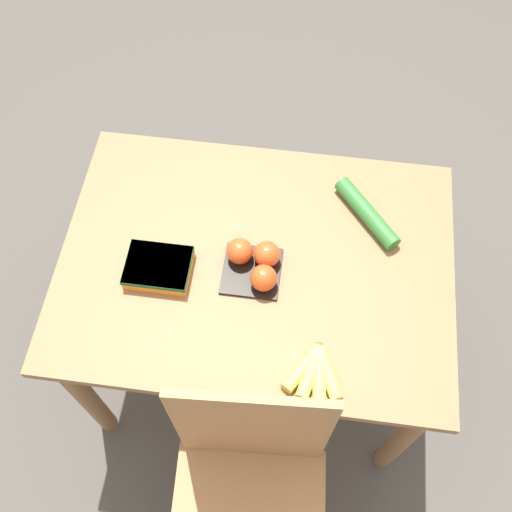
# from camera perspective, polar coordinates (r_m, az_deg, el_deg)

# --- Properties ---
(ground_plane) EXTENTS (12.00, 12.00, 0.00)m
(ground_plane) POSITION_cam_1_polar(r_m,az_deg,el_deg) (2.38, 0.00, -8.98)
(ground_plane) COLOR #4C4742
(dining_table) EXTENTS (1.12, 0.82, 0.73)m
(dining_table) POSITION_cam_1_polar(r_m,az_deg,el_deg) (1.81, 0.00, -2.21)
(dining_table) COLOR olive
(dining_table) RESTS_ON ground_plane
(chair) EXTENTS (0.44, 0.43, 0.99)m
(chair) POSITION_cam_1_polar(r_m,az_deg,el_deg) (1.74, -0.63, -21.43)
(chair) COLOR #A87547
(chair) RESTS_ON ground_plane
(banana_bunch) EXTENTS (0.16, 0.16, 0.04)m
(banana_bunch) POSITION_cam_1_polar(r_m,az_deg,el_deg) (1.57, 5.65, -10.84)
(banana_bunch) COLOR brown
(banana_bunch) RESTS_ON dining_table
(tomato_pack) EXTENTS (0.16, 0.16, 0.08)m
(tomato_pack) POSITION_cam_1_polar(r_m,az_deg,el_deg) (1.66, -0.03, -0.63)
(tomato_pack) COLOR black
(tomato_pack) RESTS_ON dining_table
(carrot_bag) EXTENTS (0.18, 0.14, 0.04)m
(carrot_bag) POSITION_cam_1_polar(r_m,az_deg,el_deg) (1.69, -9.29, -1.05)
(carrot_bag) COLOR orange
(carrot_bag) RESTS_ON dining_table
(cucumber_near) EXTENTS (0.20, 0.23, 0.05)m
(cucumber_near) POSITION_cam_1_polar(r_m,az_deg,el_deg) (1.79, 10.52, 4.04)
(cucumber_near) COLOR #2D702D
(cucumber_near) RESTS_ON dining_table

